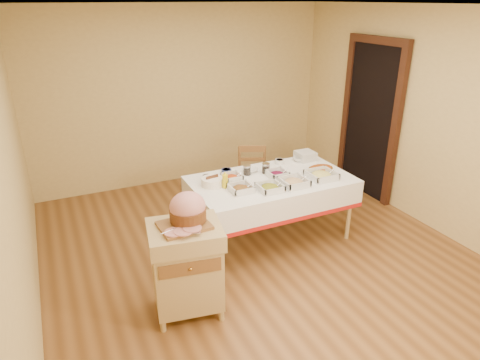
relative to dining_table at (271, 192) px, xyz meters
name	(u,v)px	position (x,y,z in m)	size (l,w,h in m)	color
room_shell	(261,145)	(-0.30, -0.30, 0.70)	(5.00, 5.00, 5.00)	brown
doorway	(371,118)	(1.90, 0.60, 0.51)	(0.09, 1.10, 2.20)	black
dining_table	(271,192)	(0.00, 0.00, 0.00)	(1.82, 1.02, 0.76)	tan
butcher_cart	(187,265)	(-1.31, -0.84, -0.10)	(0.70, 0.61, 0.88)	tan
dining_chair	(252,179)	(0.13, 0.74, -0.15)	(0.51, 0.50, 0.87)	brown
ham_on_board	(187,211)	(-1.26, -0.80, 0.40)	(0.44, 0.42, 0.29)	brown
serving_dish_a	(241,188)	(-0.46, -0.16, 0.19)	(0.24, 0.24, 0.10)	silver
serving_dish_b	(270,187)	(-0.17, -0.27, 0.19)	(0.25, 0.25, 0.10)	silver
serving_dish_c	(294,182)	(0.14, -0.26, 0.20)	(0.28, 0.28, 0.11)	silver
serving_dish_d	(321,175)	(0.53, -0.22, 0.20)	(0.30, 0.30, 0.11)	silver
serving_dish_e	(232,177)	(-0.41, 0.17, 0.19)	(0.21, 0.20, 0.10)	silver
serving_dish_f	(277,174)	(0.09, 0.03, 0.19)	(0.23, 0.22, 0.11)	silver
small_bowl_left	(207,177)	(-0.67, 0.28, 0.19)	(0.12, 0.12, 0.05)	silver
small_bowl_mid	(226,171)	(-0.40, 0.37, 0.19)	(0.12, 0.12, 0.05)	navy
small_bowl_right	(280,161)	(0.32, 0.37, 0.19)	(0.11, 0.11, 0.06)	silver
bowl_white_imported	(250,170)	(-0.12, 0.29, 0.18)	(0.17, 0.17, 0.04)	silver
bowl_small_imported	(299,159)	(0.60, 0.36, 0.19)	(0.16, 0.16, 0.05)	silver
preserve_jar_left	(247,170)	(-0.20, 0.23, 0.21)	(0.09, 0.09, 0.11)	silver
preserve_jar_right	(266,169)	(0.03, 0.18, 0.22)	(0.10, 0.10, 0.12)	silver
mustard_bottle	(225,180)	(-0.57, 0.00, 0.25)	(0.06, 0.06, 0.19)	yellow
bread_basket	(212,182)	(-0.68, 0.11, 0.21)	(0.24, 0.24, 0.11)	white
plate_stack	(305,156)	(0.69, 0.36, 0.22)	(0.22, 0.22, 0.11)	silver
brass_platter	(321,169)	(0.66, -0.02, 0.18)	(0.32, 0.23, 0.04)	gold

